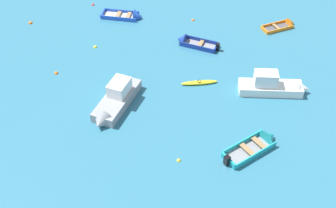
% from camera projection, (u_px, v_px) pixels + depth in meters
% --- Properties ---
extents(motor_launch_white_back_row_right, '(5.85, 1.84, 2.23)m').
position_uv_depth(motor_launch_white_back_row_right, '(273.00, 86.00, 35.00)').
color(motor_launch_white_back_row_right, white).
rests_on(motor_launch_white_back_row_right, ground_plane).
extents(rowboat_orange_near_left, '(3.74, 2.49, 1.16)m').
position_uv_depth(rowboat_orange_near_left, '(284.00, 24.00, 42.80)').
color(rowboat_orange_near_left, '#4C4C51').
rests_on(rowboat_orange_near_left, ground_plane).
extents(rowboat_deep_blue_foreground_center, '(4.17, 2.68, 1.24)m').
position_uv_depth(rowboat_deep_blue_foreground_center, '(188.00, 42.00, 40.39)').
color(rowboat_deep_blue_foreground_center, gray).
rests_on(rowboat_deep_blue_foreground_center, ground_plane).
extents(rowboat_turquoise_cluster_outer, '(4.48, 3.71, 1.40)m').
position_uv_depth(rowboat_turquoise_cluster_outer, '(258.00, 143.00, 30.89)').
color(rowboat_turquoise_cluster_outer, gray).
rests_on(rowboat_turquoise_cluster_outer, ground_plane).
extents(rowboat_blue_outer_left, '(4.48, 2.22, 1.40)m').
position_uv_depth(rowboat_blue_outer_left, '(129.00, 17.00, 43.83)').
color(rowboat_blue_outer_left, beige).
rests_on(rowboat_blue_outer_left, ground_plane).
extents(motor_launch_grey_near_camera, '(3.85, 6.15, 2.25)m').
position_uv_depth(motor_launch_grey_near_camera, '(113.00, 102.00, 33.58)').
color(motor_launch_grey_near_camera, gray).
rests_on(motor_launch_grey_near_camera, ground_plane).
extents(kayak_yellow_outer_right, '(3.14, 0.85, 0.30)m').
position_uv_depth(kayak_yellow_outer_right, '(198.00, 82.00, 36.09)').
color(kayak_yellow_outer_right, yellow).
rests_on(kayak_yellow_outer_right, ground_plane).
extents(mooring_buoy_between_boats_left, '(0.35, 0.35, 0.35)m').
position_uv_depth(mooring_buoy_between_boats_left, '(93.00, 47.00, 40.11)').
color(mooring_buoy_between_boats_left, yellow).
rests_on(mooring_buoy_between_boats_left, ground_plane).
extents(mooring_buoy_outer_edge, '(0.40, 0.40, 0.40)m').
position_uv_depth(mooring_buoy_outer_edge, '(29.00, 24.00, 43.20)').
color(mooring_buoy_outer_edge, orange).
rests_on(mooring_buoy_outer_edge, ground_plane).
extents(mooring_buoy_between_boats_right, '(0.31, 0.31, 0.31)m').
position_uv_depth(mooring_buoy_between_boats_right, '(191.00, 20.00, 43.68)').
color(mooring_buoy_between_boats_right, orange).
rests_on(mooring_buoy_between_boats_right, ground_plane).
extents(mooring_buoy_central, '(0.32, 0.32, 0.32)m').
position_uv_depth(mooring_buoy_central, '(91.00, 5.00, 45.94)').
color(mooring_buoy_central, red).
rests_on(mooring_buoy_central, ground_plane).
extents(mooring_buoy_trailing, '(0.30, 0.30, 0.30)m').
position_uv_depth(mooring_buoy_trailing, '(177.00, 161.00, 29.95)').
color(mooring_buoy_trailing, yellow).
rests_on(mooring_buoy_trailing, ground_plane).
extents(mooring_buoy_far_field, '(0.35, 0.35, 0.35)m').
position_uv_depth(mooring_buoy_far_field, '(55.00, 74.00, 37.18)').
color(mooring_buoy_far_field, orange).
rests_on(mooring_buoy_far_field, ground_plane).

